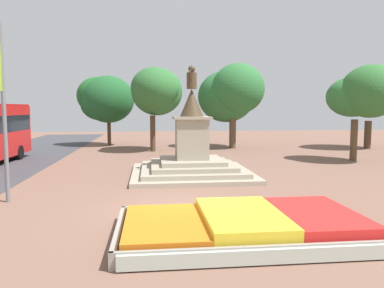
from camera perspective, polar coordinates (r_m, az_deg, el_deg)
ground_plane at (r=12.08m, az=-1.47°, el=-9.98°), size 80.41×80.41×0.00m
flower_planter at (r=9.71m, az=8.40°, el=-12.28°), size 6.25×3.63×0.63m
statue_monument at (r=17.92m, az=-0.05°, el=-1.97°), size 5.67×5.67×5.21m
banner_pole at (r=14.11m, az=-26.78°, el=4.83°), size 0.14×0.57×6.09m
park_tree_far_left at (r=32.74m, az=25.57°, el=7.29°), size 5.20×4.65×6.54m
park_tree_behind_statue at (r=28.10m, az=-5.43°, el=8.17°), size 3.86×5.01×6.24m
park_tree_far_right at (r=24.64m, az=24.66°, el=6.96°), size 3.90×4.16×5.75m
park_tree_street_side at (r=30.49m, az=5.97°, el=7.66°), size 5.08×5.51×6.72m
park_tree_distant at (r=33.09m, az=-13.26°, el=6.59°), size 4.90×4.81×5.93m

